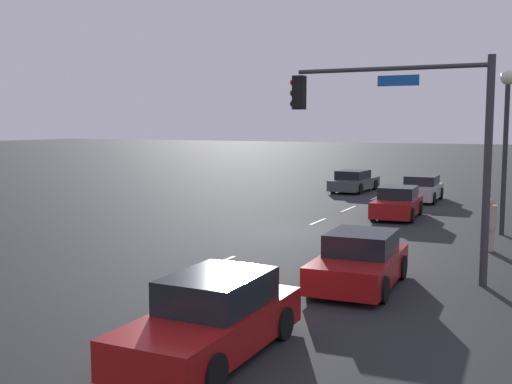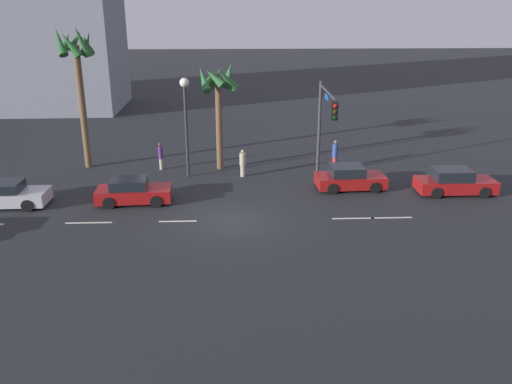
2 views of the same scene
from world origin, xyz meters
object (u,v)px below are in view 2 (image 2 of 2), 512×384
object	(u,v)px
palm_tree_1	(77,63)
car_3	(7,195)
palm_tree_0	(218,88)
pedestrian_0	(161,155)
pedestrian_2	(243,163)
car_0	(349,178)
traffic_signal	(324,118)
streetlamp	(185,109)
car_4	(454,182)
car_2	(133,192)
building_1	(29,8)
pedestrian_1	(335,154)

from	to	relation	value
palm_tree_1	car_3	bearing A→B (deg)	-109.18
car_3	palm_tree_0	size ratio (longest dim) A/B	0.59
pedestrian_0	pedestrian_2	bearing A→B (deg)	-17.78
car_0	pedestrian_0	size ratio (longest dim) A/B	2.25
traffic_signal	pedestrian_2	size ratio (longest dim) A/B	3.39
traffic_signal	streetlamp	xyz separation A→B (m)	(-8.08, 1.78, 0.26)
car_0	car_4	bearing A→B (deg)	-10.29
streetlamp	palm_tree_1	world-z (taller)	palm_tree_1
car_2	car_4	distance (m)	17.91
palm_tree_1	building_1	xyz separation A→B (m)	(-10.27, 21.66, 3.15)
car_0	car_3	xyz separation A→B (m)	(-18.70, -2.00, -0.01)
palm_tree_0	car_3	bearing A→B (deg)	-150.20
streetlamp	building_1	bearing A→B (deg)	125.40
car_0	car_2	bearing A→B (deg)	-171.64
pedestrian_2	palm_tree_0	bearing A→B (deg)	129.31
car_3	streetlamp	world-z (taller)	streetlamp
streetlamp	palm_tree_0	world-z (taller)	palm_tree_0
palm_tree_1	car_2	bearing A→B (deg)	-58.61
pedestrian_1	building_1	xyz separation A→B (m)	(-26.43, 22.65, 8.88)
car_2	building_1	world-z (taller)	building_1
car_4	building_1	bearing A→B (deg)	139.39
pedestrian_1	pedestrian_0	bearing A→B (deg)	178.59
car_0	pedestrian_1	bearing A→B (deg)	91.69
traffic_signal	palm_tree_0	bearing A→B (deg)	150.82
car_3	pedestrian_2	world-z (taller)	pedestrian_2
pedestrian_0	palm_tree_0	size ratio (longest dim) A/B	0.26
car_4	traffic_signal	xyz separation A→B (m)	(-7.21, 1.98, 3.35)
pedestrian_0	pedestrian_1	bearing A→B (deg)	-1.41
pedestrian_2	building_1	size ratio (longest dim) A/B	0.09
car_4	pedestrian_0	distance (m)	17.98
streetlamp	pedestrian_1	bearing A→B (deg)	7.76
pedestrian_2	building_1	xyz separation A→B (m)	(-20.40, 24.06, 8.99)
pedestrian_0	streetlamp	bearing A→B (deg)	-39.80
palm_tree_1	building_1	distance (m)	24.18
car_4	pedestrian_0	size ratio (longest dim) A/B	2.44
streetlamp	palm_tree_0	size ratio (longest dim) A/B	0.88
car_0	pedestrian_1	world-z (taller)	pedestrian_1
car_4	car_2	bearing A→B (deg)	-177.64
pedestrian_0	palm_tree_0	bearing A→B (deg)	1.30
pedestrian_1	palm_tree_1	bearing A→B (deg)	176.48
car_0	pedestrian_1	distance (m)	4.02
palm_tree_0	building_1	distance (m)	29.62
car_3	car_0	bearing A→B (deg)	6.10
car_4	streetlamp	world-z (taller)	streetlamp
traffic_signal	building_1	xyz separation A→B (m)	(-25.09, 25.71, 5.88)
palm_tree_0	palm_tree_1	distance (m)	8.83
pedestrian_1	palm_tree_1	world-z (taller)	palm_tree_1
car_0	car_2	xyz separation A→B (m)	(-12.14, -1.78, -0.01)
building_1	pedestrian_0	bearing A→B (deg)	-56.81
car_3	pedestrian_0	world-z (taller)	pedestrian_0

